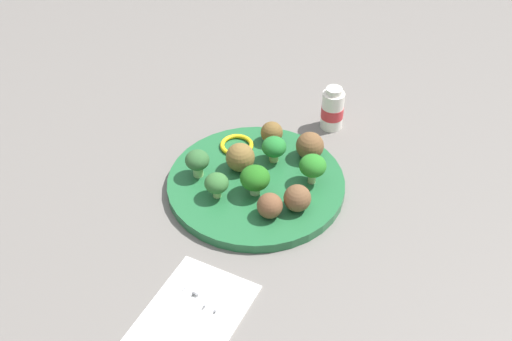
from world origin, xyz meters
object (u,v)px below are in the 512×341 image
(broccoli_floret_front_right, at_px, (197,161))
(broccoli_floret_mid_right, at_px, (217,184))
(broccoli_floret_far_rim, at_px, (255,178))
(meatball_mid_left, at_px, (310,146))
(meatball_back_left, at_px, (270,206))
(knife, at_px, (206,315))
(broccoli_floret_front_left, at_px, (313,166))
(meatball_near_rim, at_px, (240,157))
(broccoli_floret_back_right, at_px, (274,147))
(pepper_ring_back_left, at_px, (237,145))
(yogurt_bottle, at_px, (332,110))
(napkin, at_px, (191,316))
(plate, at_px, (256,184))
(meatball_front_right, at_px, (297,198))
(fork, at_px, (182,304))
(meatball_back_right, at_px, (272,132))

(broccoli_floret_front_right, distance_m, broccoli_floret_mid_right, 0.06)
(broccoli_floret_far_rim, xyz_separation_m, meatball_mid_left, (0.12, -0.05, -0.01))
(meatball_back_left, relative_size, knife, 0.26)
(broccoli_floret_front_right, height_order, broccoli_floret_front_left, broccoli_floret_front_left)
(broccoli_floret_mid_right, height_order, meatball_near_rim, meatball_near_rim)
(broccoli_floret_back_right, bearing_deg, broccoli_floret_far_rim, -177.93)
(broccoli_floret_far_rim, relative_size, meatball_back_left, 1.27)
(broccoli_floret_front_right, height_order, broccoli_floret_mid_right, broccoli_floret_front_right)
(pepper_ring_back_left, xyz_separation_m, knife, (-0.32, -0.10, -0.01))
(broccoli_floret_front_right, height_order, yogurt_bottle, yogurt_bottle)
(broccoli_floret_mid_right, height_order, yogurt_bottle, yogurt_bottle)
(broccoli_floret_mid_right, height_order, napkin, broccoli_floret_mid_right)
(plate, height_order, broccoli_floret_mid_right, broccoli_floret_mid_right)
(broccoli_floret_far_rim, bearing_deg, knife, -172.50)
(meatball_front_right, distance_m, fork, 0.23)
(broccoli_floret_back_right, height_order, meatball_near_rim, meatball_near_rim)
(meatball_near_rim, bearing_deg, meatball_back_left, -133.62)
(broccoli_floret_front_right, xyz_separation_m, yogurt_bottle, (0.23, -0.15, -0.01))
(fork, bearing_deg, meatball_near_rim, 8.17)
(plate, xyz_separation_m, meatball_back_left, (-0.06, -0.05, 0.03))
(broccoli_floret_front_left, bearing_deg, meatball_near_rim, 97.10)
(broccoli_floret_mid_right, distance_m, meatball_back_right, 0.16)
(broccoli_floret_far_rim, bearing_deg, plate, 20.48)
(plate, distance_m, broccoli_floret_front_left, 0.10)
(broccoli_floret_back_right, bearing_deg, meatball_back_left, -160.66)
(meatball_mid_left, bearing_deg, broccoli_floret_front_right, 127.75)
(broccoli_floret_far_rim, xyz_separation_m, meatball_back_left, (-0.04, -0.04, -0.01))
(broccoli_floret_far_rim, bearing_deg, fork, 178.50)
(knife, distance_m, yogurt_bottle, 0.46)
(broccoli_floret_mid_right, height_order, fork, broccoli_floret_mid_right)
(plate, relative_size, broccoli_floret_far_rim, 5.73)
(meatball_back_left, distance_m, fork, 0.20)
(broccoli_floret_front_right, distance_m, fork, 0.25)
(broccoli_floret_front_left, xyz_separation_m, meatball_back_left, (-0.09, 0.03, -0.01))
(broccoli_floret_back_right, bearing_deg, plate, 172.56)
(broccoli_floret_mid_right, relative_size, napkin, 0.24)
(yogurt_bottle, bearing_deg, broccoli_floret_front_right, 147.16)
(broccoli_floret_mid_right, distance_m, fork, 0.20)
(plate, height_order, fork, plate)
(meatball_mid_left, distance_m, fork, 0.35)
(meatball_back_left, relative_size, meatball_near_rim, 0.83)
(plate, bearing_deg, meatball_back_left, -142.18)
(broccoli_floret_front_right, relative_size, knife, 0.32)
(meatball_near_rim, height_order, yogurt_bottle, yogurt_bottle)
(plate, xyz_separation_m, napkin, (-0.26, -0.02, -0.01))
(plate, height_order, meatball_near_rim, meatball_near_rim)
(broccoli_floret_front_left, distance_m, meatball_near_rim, 0.12)
(knife, bearing_deg, yogurt_bottle, -2.23)
(broccoli_floret_back_right, relative_size, napkin, 0.26)
(plate, xyz_separation_m, fork, (-0.25, -0.00, -0.00))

